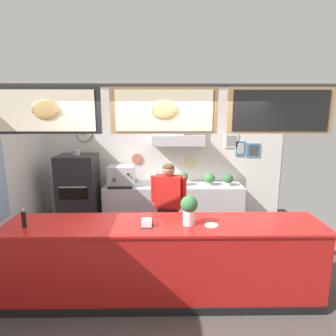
% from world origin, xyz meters
% --- Properties ---
extents(ground_plane, '(5.95, 5.95, 0.00)m').
position_xyz_m(ground_plane, '(0.00, 0.00, 0.00)').
color(ground_plane, '#3F3A38').
extents(back_wall_assembly, '(4.96, 2.53, 2.80)m').
position_xyz_m(back_wall_assembly, '(0.02, 2.08, 1.51)').
color(back_wall_assembly, '#9E9E99').
rests_on(back_wall_assembly, ground_plane).
extents(service_counter, '(3.96, 0.75, 1.02)m').
position_xyz_m(service_counter, '(0.00, -0.30, 0.51)').
color(service_counter, '#B21916').
rests_on(service_counter, ground_plane).
extents(back_prep_counter, '(2.76, 0.61, 0.93)m').
position_xyz_m(back_prep_counter, '(0.18, 1.86, 0.46)').
color(back_prep_counter, silver).
rests_on(back_prep_counter, ground_plane).
extents(pizza_oven, '(0.70, 0.66, 1.67)m').
position_xyz_m(pizza_oven, '(-1.65, 1.65, 0.79)').
color(pizza_oven, '#232326').
rests_on(pizza_oven, ground_plane).
extents(shop_worker, '(0.57, 0.30, 1.58)m').
position_xyz_m(shop_worker, '(0.07, 0.72, 0.85)').
color(shop_worker, '#232328').
rests_on(shop_worker, ground_plane).
extents(espresso_machine, '(0.52, 0.46, 0.40)m').
position_xyz_m(espresso_machine, '(-0.85, 1.84, 1.12)').
color(espresso_machine, silver).
rests_on(espresso_machine, back_prep_counter).
extents(potted_basil, '(0.20, 0.20, 0.23)m').
position_xyz_m(potted_basil, '(1.27, 1.82, 1.05)').
color(potted_basil, beige).
rests_on(potted_basil, back_prep_counter).
extents(potted_rosemary, '(0.16, 0.16, 0.22)m').
position_xyz_m(potted_rosemary, '(-0.02, 1.86, 1.05)').
color(potted_rosemary, '#4C4C51').
rests_on(potted_rosemary, back_prep_counter).
extents(potted_oregano, '(0.22, 0.22, 0.26)m').
position_xyz_m(potted_oregano, '(0.37, 1.85, 1.07)').
color(potted_oregano, '#9E563D').
rests_on(potted_oregano, back_prep_counter).
extents(potted_thyme, '(0.22, 0.22, 0.24)m').
position_xyz_m(potted_thyme, '(0.90, 1.85, 1.05)').
color(potted_thyme, beige).
rests_on(potted_thyme, back_prep_counter).
extents(basil_vase, '(0.21, 0.21, 0.37)m').
position_xyz_m(basil_vase, '(0.30, -0.35, 1.22)').
color(basil_vase, silver).
rests_on(basil_vase, service_counter).
extents(condiment_plate, '(0.16, 0.16, 0.01)m').
position_xyz_m(condiment_plate, '(0.57, -0.38, 1.03)').
color(condiment_plate, white).
rests_on(condiment_plate, service_counter).
extents(pepper_grinder, '(0.05, 0.05, 0.23)m').
position_xyz_m(pepper_grinder, '(-1.68, -0.39, 1.14)').
color(pepper_grinder, black).
rests_on(pepper_grinder, service_counter).
extents(napkin_holder, '(0.15, 0.14, 0.10)m').
position_xyz_m(napkin_holder, '(-0.21, -0.39, 1.06)').
color(napkin_holder, '#262628').
rests_on(napkin_holder, service_counter).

